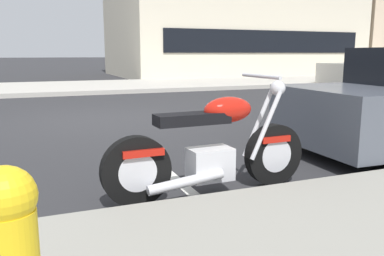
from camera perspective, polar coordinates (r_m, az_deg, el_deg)
name	(u,v)px	position (r m, az deg, el deg)	size (l,w,h in m)	color
ground_plane	(106,120)	(8.15, -12.14, 1.19)	(260.00, 260.00, 0.00)	#28282B
sidewalk_far_curb	(331,79)	(20.37, 19.24, 6.55)	(120.00, 5.00, 0.14)	#ADA89E
parking_stall_stripe	(181,184)	(4.06, -1.52, -7.97)	(0.12, 2.20, 0.01)	silver
parked_motorcycle	(212,150)	(3.69, 2.94, -3.15)	(2.03, 0.62, 1.10)	black
car_opposite_curb	(380,70)	(17.55, 25.26, 7.52)	(4.77, 2.00, 1.40)	beige
fire_hydrant	(10,253)	(1.77, -24.54, -15.92)	(0.24, 0.36, 0.74)	gold
townhouse_far_uphill	(228,3)	(25.08, 5.13, 17.37)	(13.23, 9.24, 8.55)	beige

